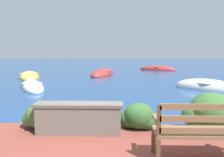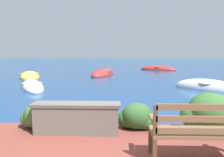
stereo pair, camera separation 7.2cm
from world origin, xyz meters
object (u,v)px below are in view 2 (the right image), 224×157
object	(u,v)px
rowboat_nearest	(206,88)
rowboat_distant	(158,69)
rowboat_outer	(103,74)
rowboat_far	(30,77)
rowboat_mid	(32,87)
park_bench	(197,130)

from	to	relation	value
rowboat_nearest	rowboat_distant	world-z (taller)	rowboat_nearest
rowboat_nearest	rowboat_outer	size ratio (longest dim) A/B	0.84
rowboat_outer	rowboat_distant	xyz separation A→B (m)	(4.76, 3.95, -0.01)
rowboat_far	rowboat_distant	distance (m)	11.10
rowboat_mid	rowboat_outer	size ratio (longest dim) A/B	0.96
rowboat_nearest	rowboat_distant	size ratio (longest dim) A/B	0.89
rowboat_nearest	rowboat_outer	xyz separation A→B (m)	(-5.37, 5.50, -0.00)
park_bench	rowboat_distant	xyz separation A→B (m)	(2.40, 16.71, -0.64)
rowboat_mid	rowboat_nearest	bearing A→B (deg)	61.42
rowboat_mid	rowboat_distant	xyz separation A→B (m)	(7.84, 9.43, 0.01)
rowboat_mid	rowboat_distant	distance (m)	12.26
rowboat_nearest	rowboat_outer	bearing A→B (deg)	-12.67
park_bench	rowboat_far	distance (m)	12.98
rowboat_nearest	rowboat_distant	bearing A→B (deg)	-53.30
rowboat_distant	rowboat_far	bearing A→B (deg)	55.56
rowboat_far	rowboat_outer	distance (m)	5.04
rowboat_outer	rowboat_distant	size ratio (longest dim) A/B	1.06
rowboat_nearest	rowboat_far	world-z (taller)	rowboat_nearest
park_bench	rowboat_far	size ratio (longest dim) A/B	0.50
park_bench	rowboat_nearest	world-z (taller)	park_bench
rowboat_far	rowboat_outer	xyz separation A→B (m)	(4.68, 1.88, -0.00)
rowboat_mid	rowboat_outer	bearing A→B (deg)	122.23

